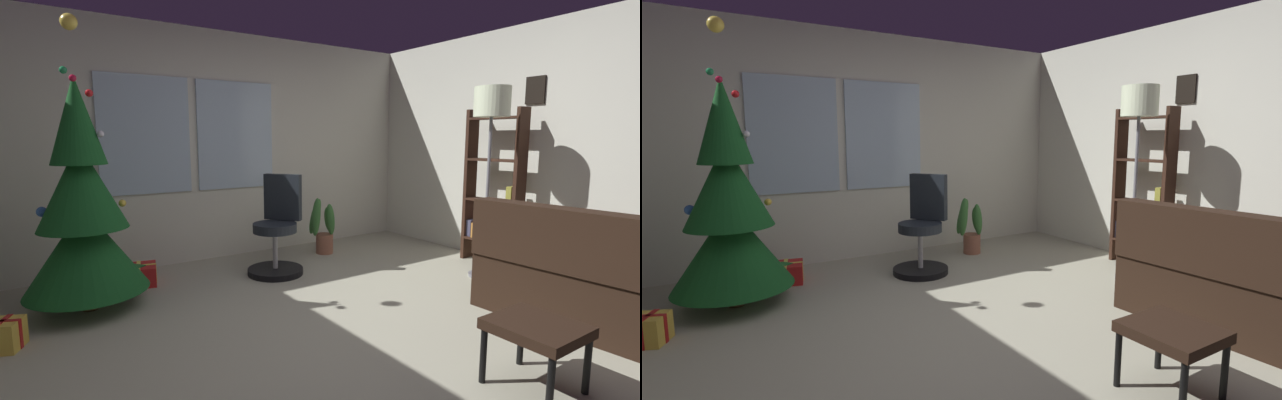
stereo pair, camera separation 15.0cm
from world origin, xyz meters
The scene contains 13 objects.
ground_plane centered at (0.00, 0.00, -0.05)m, with size 4.95×5.18×0.10m, color #A6A58E.
wall_back_with_windows centered at (-0.02, 2.64, 1.27)m, with size 4.95×0.12×2.53m.
wall_right_with_frames centered at (2.53, 0.00, 1.27)m, with size 0.12×5.18×2.53m.
couch centered at (1.64, -0.95, 0.31)m, with size 1.58×1.87×0.89m.
footstool centered at (0.32, -0.95, 0.32)m, with size 0.43×0.44×0.38m.
holiday_tree centered at (-1.56, 1.66, 0.77)m, with size 0.92×0.92×2.28m.
gift_box_red centered at (-1.10, 2.08, 0.09)m, with size 0.37×0.37×0.19m.
gift_box_green centered at (-1.24, 2.07, 0.09)m, with size 0.39×0.40×0.20m.
gift_box_gold centered at (-2.11, 1.22, 0.10)m, with size 0.27×0.27×0.20m.
office_chair centered at (0.16, 1.69, 0.39)m, with size 0.58×0.58×1.00m.
bookshelf centered at (2.26, 0.69, 0.73)m, with size 0.18×0.64×1.67m.
floor_lamp centered at (1.79, 0.43, 1.55)m, with size 0.33×0.33×1.85m.
potted_plant centered at (0.97, 2.05, 0.31)m, with size 0.41×0.28×0.68m.
Camera 1 is at (-1.91, -2.18, 1.37)m, focal length 24.75 mm.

